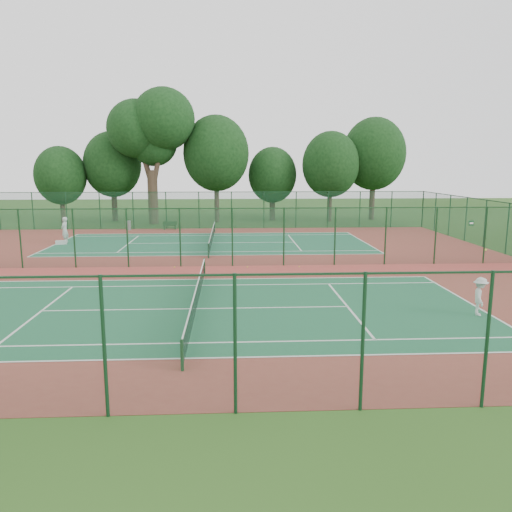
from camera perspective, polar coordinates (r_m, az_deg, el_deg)
The scene contains 19 objects.
ground at distance 29.93m, azimuth -5.65°, elevation -1.18°, with size 120.00×120.00×0.00m, color #264A17.
red_pad at distance 29.93m, azimuth -5.65°, elevation -1.17°, with size 40.00×36.00×0.01m, color maroon.
court_near at distance 21.20m, azimuth -6.78°, elevation -6.01°, with size 23.77×10.97×0.01m, color #1C5B39.
court_far at distance 38.78m, azimuth -5.03°, elevation 1.50°, with size 23.77×10.97×0.01m, color #1D5E3F.
fence_north at distance 47.51m, azimuth -4.68°, elevation 5.26°, with size 40.00×0.09×3.50m.
fence_south at distance 12.14m, azimuth -9.79°, elevation -10.06°, with size 40.00×0.09×3.50m.
fence_divider at distance 29.63m, azimuth -5.71°, elevation 2.16°, with size 40.00×0.09×3.50m.
tennis_net_near at distance 21.06m, azimuth -6.81°, elevation -4.63°, with size 0.10×12.90×0.97m.
tennis_net_far at distance 38.71m, azimuth -5.05°, elevation 2.28°, with size 0.10×12.90×0.97m.
player_near at distance 21.88m, azimuth 24.23°, elevation -4.24°, with size 1.00×0.58×1.55m, color silver.
player_far at distance 41.32m, azimuth -21.02°, elevation 2.81°, with size 0.73×0.48×2.00m, color silver.
trash_bin at distance 47.76m, azimuth -14.38°, elevation 3.41°, with size 0.48×0.48×0.87m, color gray.
bench at distance 47.28m, azimuth -9.82°, elevation 3.48°, with size 1.34×0.70×0.79m.
kit_bag at distance 40.63m, azimuth -21.38°, elevation 1.45°, with size 0.83×0.31×0.31m, color silver.
stray_ball_a at distance 29.58m, azimuth 4.95°, elevation -1.22°, with size 0.07×0.07×0.07m, color yellow.
stray_ball_b at distance 29.40m, azimuth -0.99°, elevation -1.25°, with size 0.07×0.07×0.07m, color #BFD030.
stray_ball_c at distance 29.68m, azimuth -9.31°, elevation -1.28°, with size 0.07×0.07×0.07m, color yellow.
big_tree at distance 52.42m, azimuth -11.84°, elevation 14.12°, with size 8.81×6.45×13.53m.
evergreen_row at distance 53.89m, azimuth -3.92°, elevation 3.99°, with size 39.00×5.00×12.00m, color black, non-canonical shape.
Camera 1 is at (1.46, -29.30, 5.97)m, focal length 35.00 mm.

